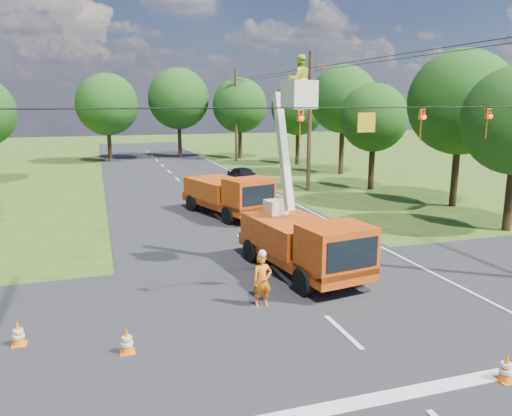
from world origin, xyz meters
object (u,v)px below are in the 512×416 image
object	(u,v)px
pole_right_far	(236,114)
tree_right_c	(374,118)
pole_right_mid	(309,121)
ground_worker	(262,281)
tree_right_b	(461,102)
traffic_cone_1	(270,241)
traffic_cone_3	(127,341)
second_truck	(229,194)
traffic_cone_0	(506,368)
bucket_truck	(304,231)
traffic_cone_2	(310,225)
tree_far_a	(107,104)
tree_far_b	(178,99)
tree_right_d	(343,99)
tree_right_e	(298,108)
traffic_cone_6	(277,202)
tree_far_c	(240,105)
traffic_cone_4	(18,334)
distant_car	(244,176)

from	to	relation	value
pole_right_far	tree_right_c	xyz separation A→B (m)	(4.70, -21.00, 0.21)
pole_right_mid	pole_right_far	world-z (taller)	same
ground_worker	tree_right_b	world-z (taller)	tree_right_b
traffic_cone_1	traffic_cone_3	size ratio (longest dim) A/B	1.00
second_truck	traffic_cone_0	world-z (taller)	second_truck
bucket_truck	traffic_cone_0	xyz separation A→B (m)	(1.60, -8.40, -1.36)
bucket_truck	traffic_cone_0	world-z (taller)	bucket_truck
traffic_cone_2	tree_far_a	xyz separation A→B (m)	(-8.68, 34.36, 5.83)
tree_right_c	tree_far_b	bearing A→B (deg)	111.42
tree_far_a	tree_right_d	bearing A→B (deg)	-38.94
tree_right_c	traffic_cone_0	bearing A→B (deg)	-113.73
pole_right_far	tree_right_b	bearing A→B (deg)	-76.93
tree_right_e	tree_far_b	xyz separation A→B (m)	(-10.80, 10.00, 1.00)
traffic_cone_6	tree_far_a	world-z (taller)	tree_far_a
traffic_cone_1	tree_far_b	size ratio (longest dim) A/B	0.07
pole_right_far	tree_far_c	world-z (taller)	pole_right_far
bucket_truck	tree_right_c	size ratio (longest dim) A/B	1.04
traffic_cone_1	pole_right_far	bearing A→B (deg)	77.00
traffic_cone_2	pole_right_mid	distance (m)	13.22
traffic_cone_3	traffic_cone_4	xyz separation A→B (m)	(-2.77, 1.34, 0.00)
traffic_cone_6	tree_far_a	bearing A→B (deg)	107.90
pole_right_far	tree_right_c	size ratio (longest dim) A/B	1.28
traffic_cone_4	tree_far_c	world-z (taller)	tree_far_c
bucket_truck	tree_right_e	xyz separation A→B (m)	(12.95, 32.05, 4.09)
distant_car	pole_right_far	distance (m)	16.88
ground_worker	traffic_cone_3	distance (m)	4.74
traffic_cone_4	ground_worker	bearing A→B (deg)	4.11
second_truck	pole_right_mid	size ratio (longest dim) A/B	0.69
distant_car	tree_right_b	world-z (taller)	tree_right_b
traffic_cone_4	bucket_truck	bearing A→B (deg)	17.22
ground_worker	pole_right_far	size ratio (longest dim) A/B	0.18
distant_car	traffic_cone_4	distance (m)	27.65
distant_car	tree_far_c	world-z (taller)	tree_far_c
traffic_cone_3	tree_right_b	bearing A→B (deg)	32.51
distant_car	tree_right_d	distance (m)	12.05
traffic_cone_4	tree_far_c	xyz separation A→B (m)	(18.21, 42.01, 5.70)
pole_right_far	traffic_cone_2	bearing A→B (deg)	-98.73
tree_far_b	traffic_cone_3	bearing A→B (deg)	-100.92
traffic_cone_1	pole_right_mid	bearing A→B (deg)	60.20
pole_right_mid	pole_right_far	size ratio (longest dim) A/B	1.00
traffic_cone_1	tree_far_b	bearing A→B (deg)	86.68
tree_far_c	traffic_cone_2	bearing A→B (deg)	-99.89
pole_right_mid	tree_far_c	xyz separation A→B (m)	(1.00, 22.00, 0.96)
pole_right_far	tree_right_c	world-z (taller)	pole_right_far
distant_car	tree_right_c	size ratio (longest dim) A/B	0.51
tree_right_d	tree_far_b	bearing A→B (deg)	123.25
traffic_cone_3	traffic_cone_4	world-z (taller)	same
tree_right_e	tree_far_c	size ratio (longest dim) A/B	0.94
traffic_cone_0	tree_far_b	xyz separation A→B (m)	(0.55, 50.45, 6.45)
tree_far_b	tree_far_c	size ratio (longest dim) A/B	1.12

